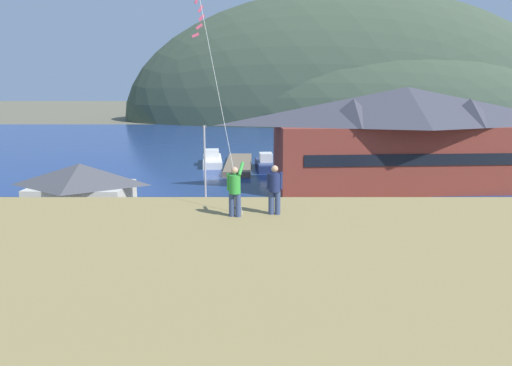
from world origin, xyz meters
TOP-DOWN VIEW (x-y plane):
  - ground_plane at (0.00, 0.00)m, footprint 600.00×600.00m
  - parking_lot_pad at (0.00, 5.00)m, footprint 40.00×20.00m
  - bay_water at (0.00, 60.00)m, footprint 360.00×84.00m
  - far_hill_west_ridge at (27.22, 119.67)m, footprint 137.39×60.06m
  - far_hill_east_peak at (34.00, 119.17)m, footprint 117.60×66.69m
  - harbor_lodge at (13.79, 21.96)m, footprint 27.83×10.90m
  - storage_shed_near_lot at (-13.98, 8.17)m, footprint 7.48×5.15m
  - wharf_dock at (-3.49, 34.58)m, footprint 3.20×14.83m
  - moored_boat_wharfside at (-7.06, 35.98)m, footprint 3.22×7.86m
  - moored_boat_outer_mooring at (-0.05, 32.80)m, footprint 2.71×7.03m
  - parked_car_front_row_end at (6.88, -0.45)m, footprint 4.23×2.12m
  - parked_car_lone_by_shed at (-1.50, 0.71)m, footprint 4.33×2.32m
  - parked_car_mid_row_near at (12.37, 1.61)m, footprint 4.33×2.32m
  - parked_car_front_row_silver at (-8.04, 6.23)m, footprint 4.34×2.35m
  - parked_car_corner_spot at (10.71, 6.88)m, footprint 4.25×2.16m
  - parked_car_back_row_left at (4.69, 6.55)m, footprint 4.26×2.18m
  - parking_light_pole at (-5.19, 10.55)m, footprint 0.24×0.78m
  - person_kite_flyer at (-1.97, -9.23)m, footprint 0.59×0.62m
  - person_companion at (-0.60, -8.95)m, footprint 0.55×0.40m

SIDE VIEW (x-z plane):
  - ground_plane at x=0.00m, z-range 0.00..0.00m
  - far_hill_west_ridge at x=27.22m, z-range -38.39..38.39m
  - far_hill_east_peak at x=34.00m, z-range -27.02..27.02m
  - bay_water at x=0.00m, z-range 0.00..0.03m
  - parking_lot_pad at x=0.00m, z-range 0.00..0.10m
  - wharf_dock at x=-3.49m, z-range 0.00..0.70m
  - moored_boat_wharfside at x=-7.06m, z-range -0.36..1.80m
  - moored_boat_outer_mooring at x=-0.05m, z-range -0.36..1.80m
  - parked_car_front_row_end at x=6.88m, z-range 0.15..1.97m
  - parked_car_lone_by_shed at x=-1.50m, z-range 0.15..1.97m
  - parked_car_mid_row_near at x=12.37m, z-range 0.15..1.97m
  - parked_car_front_row_silver at x=-8.04m, z-range 0.15..1.97m
  - parked_car_corner_spot at x=10.71m, z-range 0.15..1.97m
  - parked_car_back_row_left at x=4.69m, z-range 0.15..1.97m
  - storage_shed_near_lot at x=-13.98m, z-range 0.09..4.96m
  - parking_light_pole at x=-5.19m, z-range 0.64..7.92m
  - harbor_lodge at x=13.79m, z-range 0.30..10.54m
  - person_companion at x=-0.60m, z-range 5.99..7.73m
  - person_kite_flyer at x=-1.97m, z-range 5.95..7.81m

